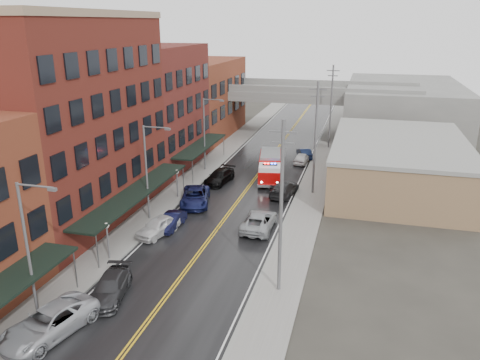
# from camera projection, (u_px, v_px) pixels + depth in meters

# --- Properties ---
(road) EXTENTS (11.00, 160.00, 0.02)m
(road) POSITION_uv_depth(u_px,v_px,m) (236.00, 204.00, 47.80)
(road) COLOR black
(road) RESTS_ON ground
(sidewalk_left) EXTENTS (3.00, 160.00, 0.15)m
(sidewalk_left) POSITION_uv_depth(u_px,v_px,m) (170.00, 197.00, 49.57)
(sidewalk_left) COLOR slate
(sidewalk_left) RESTS_ON ground
(sidewalk_right) EXTENTS (3.00, 160.00, 0.15)m
(sidewalk_right) POSITION_uv_depth(u_px,v_px,m) (308.00, 210.00, 45.99)
(sidewalk_right) COLOR slate
(sidewalk_right) RESTS_ON ground
(curb_left) EXTENTS (0.30, 160.00, 0.15)m
(curb_left) POSITION_uv_depth(u_px,v_px,m) (184.00, 198.00, 49.17)
(curb_left) COLOR gray
(curb_left) RESTS_ON ground
(curb_right) EXTENTS (0.30, 160.00, 0.15)m
(curb_right) POSITION_uv_depth(u_px,v_px,m) (291.00, 208.00, 46.39)
(curb_right) COLOR gray
(curb_right) RESTS_ON ground
(brick_building_b) EXTENTS (9.00, 20.00, 18.00)m
(brick_building_b) POSITION_uv_depth(u_px,v_px,m) (72.00, 124.00, 41.79)
(brick_building_b) COLOR #5B1E18
(brick_building_b) RESTS_ON ground
(brick_building_c) EXTENTS (9.00, 15.00, 15.00)m
(brick_building_c) POSITION_uv_depth(u_px,v_px,m) (156.00, 108.00, 58.28)
(brick_building_c) COLOR #5A211B
(brick_building_c) RESTS_ON ground
(brick_building_far) EXTENTS (9.00, 20.00, 12.00)m
(brick_building_far) POSITION_uv_depth(u_px,v_px,m) (203.00, 99.00, 74.77)
(brick_building_far) COLOR brown
(brick_building_far) RESTS_ON ground
(tan_building) EXTENTS (14.00, 22.00, 5.00)m
(tan_building) POSITION_uv_depth(u_px,v_px,m) (398.00, 165.00, 52.22)
(tan_building) COLOR #8E684C
(tan_building) RESTS_ON ground
(right_far_block) EXTENTS (18.00, 30.00, 8.00)m
(right_far_block) POSITION_uv_depth(u_px,v_px,m) (402.00, 107.00, 78.70)
(right_far_block) COLOR slate
(right_far_block) RESTS_ON ground
(awning_1) EXTENTS (2.60, 18.00, 3.09)m
(awning_1) POSITION_uv_depth(u_px,v_px,m) (136.00, 193.00, 42.28)
(awning_1) COLOR black
(awning_1) RESTS_ON ground
(awning_2) EXTENTS (2.60, 13.00, 3.09)m
(awning_2) POSITION_uv_depth(u_px,v_px,m) (201.00, 146.00, 58.30)
(awning_2) COLOR black
(awning_2) RESTS_ON ground
(globe_lamp_1) EXTENTS (0.44, 0.44, 3.12)m
(globe_lamp_1) POSITION_uv_depth(u_px,v_px,m) (107.00, 233.00, 35.83)
(globe_lamp_1) COLOR #59595B
(globe_lamp_1) RESTS_ON ground
(globe_lamp_2) EXTENTS (0.44, 0.44, 3.12)m
(globe_lamp_2) POSITION_uv_depth(u_px,v_px,m) (177.00, 177.00, 48.64)
(globe_lamp_2) COLOR #59595B
(globe_lamp_2) RESTS_ON ground
(street_lamp_0) EXTENTS (2.64, 0.22, 9.00)m
(street_lamp_0) POSITION_uv_depth(u_px,v_px,m) (30.00, 244.00, 27.62)
(street_lamp_0) COLOR #59595B
(street_lamp_0) RESTS_ON ground
(street_lamp_1) EXTENTS (2.64, 0.22, 9.00)m
(street_lamp_1) POSITION_uv_depth(u_px,v_px,m) (149.00, 167.00, 42.26)
(street_lamp_1) COLOR #59595B
(street_lamp_1) RESTS_ON ground
(street_lamp_2) EXTENTS (2.64, 0.22, 9.00)m
(street_lamp_2) POSITION_uv_depth(u_px,v_px,m) (206.00, 130.00, 56.90)
(street_lamp_2) COLOR #59595B
(street_lamp_2) RESTS_ON ground
(utility_pole_0) EXTENTS (1.80, 0.24, 12.00)m
(utility_pole_0) POSITION_uv_depth(u_px,v_px,m) (281.00, 206.00, 30.29)
(utility_pole_0) COLOR #59595B
(utility_pole_0) RESTS_ON ground
(utility_pole_1) EXTENTS (1.80, 0.24, 12.00)m
(utility_pole_1) POSITION_uv_depth(u_px,v_px,m) (315.00, 137.00, 48.59)
(utility_pole_1) COLOR #59595B
(utility_pole_1) RESTS_ON ground
(utility_pole_2) EXTENTS (1.80, 0.24, 12.00)m
(utility_pole_2) POSITION_uv_depth(u_px,v_px,m) (331.00, 106.00, 66.89)
(utility_pole_2) COLOR #59595B
(utility_pole_2) RESTS_ON ground
(overpass) EXTENTS (40.00, 10.00, 7.50)m
(overpass) POSITION_uv_depth(u_px,v_px,m) (289.00, 98.00, 75.17)
(overpass) COLOR slate
(overpass) RESTS_ON ground
(fire_truck) EXTENTS (4.36, 8.42, 2.95)m
(fire_truck) POSITION_uv_depth(u_px,v_px,m) (270.00, 166.00, 54.78)
(fire_truck) COLOR #AC0807
(fire_truck) RESTS_ON ground
(parked_car_left_2) EXTENTS (4.19, 6.53, 1.68)m
(parked_car_left_2) POSITION_uv_depth(u_px,v_px,m) (49.00, 323.00, 27.49)
(parked_car_left_2) COLOR #AAACB2
(parked_car_left_2) RESTS_ON ground
(parked_car_left_3) EXTENTS (3.08, 5.38, 1.47)m
(parked_car_left_3) POSITION_uv_depth(u_px,v_px,m) (110.00, 287.00, 31.34)
(parked_car_left_3) COLOR #2A2A2D
(parked_car_left_3) RESTS_ON ground
(parked_car_left_4) EXTENTS (3.03, 4.92, 1.57)m
(parked_car_left_4) POSITION_uv_depth(u_px,v_px,m) (158.00, 226.00, 40.64)
(parked_car_left_4) COLOR silver
(parked_car_left_4) RESTS_ON ground
(parked_car_left_5) EXTENTS (1.56, 4.11, 1.34)m
(parked_car_left_5) POSITION_uv_depth(u_px,v_px,m) (171.00, 221.00, 42.00)
(parked_car_left_5) COLOR black
(parked_car_left_5) RESTS_ON ground
(parked_car_left_6) EXTENTS (4.18, 6.41, 1.64)m
(parked_car_left_6) POSITION_uv_depth(u_px,v_px,m) (195.00, 197.00, 47.42)
(parked_car_left_6) COLOR #121744
(parked_car_left_6) RESTS_ON ground
(parked_car_left_7) EXTENTS (2.82, 5.46, 1.51)m
(parked_car_left_7) POSITION_uv_depth(u_px,v_px,m) (220.00, 177.00, 53.78)
(parked_car_left_7) COLOR black
(parked_car_left_7) RESTS_ON ground
(parked_car_right_0) EXTENTS (2.60, 5.61, 1.56)m
(parked_car_right_0) POSITION_uv_depth(u_px,v_px,m) (259.00, 221.00, 41.77)
(parked_car_right_0) COLOR #989C9F
(parked_car_right_0) RESTS_ON ground
(parked_car_right_1) EXTENTS (2.83, 5.44, 1.51)m
(parked_car_right_1) POSITION_uv_depth(u_px,v_px,m) (284.00, 189.00, 49.91)
(parked_car_right_1) COLOR black
(parked_car_right_1) RESTS_ON ground
(parked_car_right_2) EXTENTS (1.99, 4.24, 1.40)m
(parked_car_right_2) POSITION_uv_depth(u_px,v_px,m) (302.00, 158.00, 61.30)
(parked_car_right_2) COLOR silver
(parked_car_right_2) RESTS_ON ground
(parked_car_right_3) EXTENTS (2.74, 4.37, 1.36)m
(parked_car_right_3) POSITION_uv_depth(u_px,v_px,m) (304.00, 153.00, 63.76)
(parked_car_right_3) COLOR black
(parked_car_right_3) RESTS_ON ground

